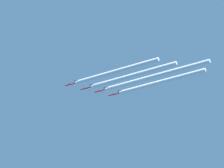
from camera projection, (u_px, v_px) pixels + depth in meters
The scene contains 8 objects.
jet_lead at pixel (70, 84), 517.31m from camera, with size 7.35×10.70×2.57m.
jet_second_echelon at pixel (86, 88), 520.22m from camera, with size 7.35×10.70×2.57m.
jet_third_echelon at pixel (100, 91), 522.58m from camera, with size 7.35×10.70×2.57m.
jet_fourth_echelon at pixel (114, 94), 525.09m from camera, with size 7.35×10.70×2.57m.
smoke_trail_lead at pixel (116, 71), 498.13m from camera, with size 2.82×71.86×2.82m.
smoke_trail_second_echelon at pixel (132, 75), 500.76m from camera, with size 2.82×73.08×2.82m.
smoke_trail_third_echelon at pixel (155, 76), 499.62m from camera, with size 2.82×88.03×2.82m.
smoke_trail_fourth_echelon at pixel (161, 82), 505.67m from camera, with size 2.82×72.92×2.82m.
Camera 1 is at (-390.87, -257.92, 2.95)m, focal length 108.09 mm.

